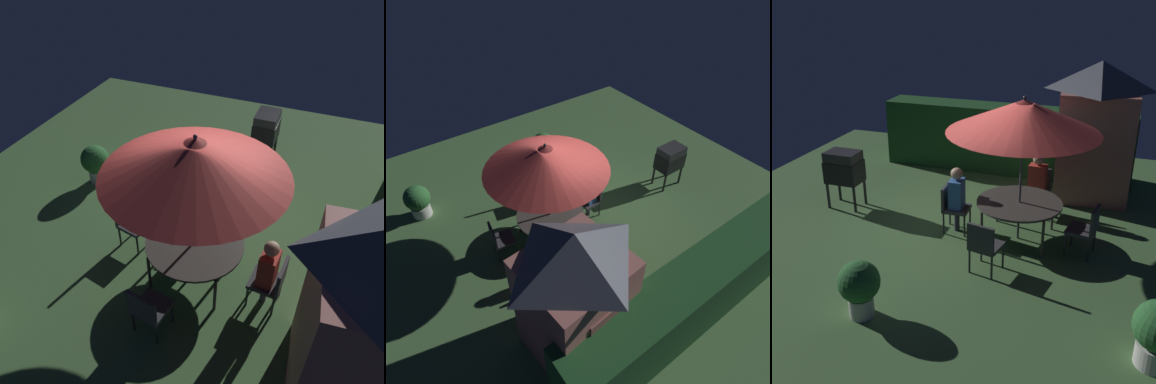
# 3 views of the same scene
# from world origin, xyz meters

# --- Properties ---
(ground_plane) EXTENTS (11.00, 11.00, 0.00)m
(ground_plane) POSITION_xyz_m (0.00, 0.00, 0.00)
(ground_plane) COLOR #47703D
(garden_shed) EXTENTS (1.72, 1.59, 2.90)m
(garden_shed) POSITION_xyz_m (2.13, 2.59, 1.48)
(garden_shed) COLOR #B26B60
(garden_shed) RESTS_ON ground
(patio_table) EXTENTS (1.53, 1.53, 0.73)m
(patio_table) POSITION_xyz_m (1.09, 0.16, 0.69)
(patio_table) COLOR #47423D
(patio_table) RESTS_ON ground
(patio_umbrella) EXTENTS (2.60, 2.60, 2.62)m
(patio_umbrella) POSITION_xyz_m (1.09, 0.16, 2.29)
(patio_umbrella) COLOR #4C4C51
(patio_umbrella) RESTS_ON ground
(bbq_grill) EXTENTS (0.70, 0.50, 1.20)m
(bbq_grill) POSITION_xyz_m (-2.61, 0.38, 0.85)
(bbq_grill) COLOR black
(bbq_grill) RESTS_ON ground
(chair_near_shed) EXTENTS (0.50, 0.50, 0.90)m
(chair_near_shed) POSITION_xyz_m (1.20, 1.42, 0.52)
(chair_near_shed) COLOR #38383D
(chair_near_shed) RESTS_ON ground
(chair_far_side) EXTENTS (0.49, 0.49, 0.90)m
(chair_far_side) POSITION_xyz_m (-0.15, 0.09, 0.52)
(chair_far_side) COLOR #38383D
(chair_far_side) RESTS_ON ground
(chair_toward_hedge) EXTENTS (0.54, 0.55, 0.90)m
(chair_toward_hedge) POSITION_xyz_m (0.82, -1.13, 0.52)
(chair_toward_hedge) COLOR #38383D
(chair_toward_hedge) RESTS_ON ground
(chair_toward_house) EXTENTS (0.53, 0.53, 0.90)m
(chair_toward_house) POSITION_xyz_m (2.30, -0.04, 0.52)
(chair_toward_house) COLOR #38383D
(chair_toward_house) RESTS_ON ground
(potted_plant_by_shed) EXTENTS (0.59, 0.59, 0.85)m
(potted_plant_by_shed) POSITION_xyz_m (-0.49, -2.71, 0.49)
(potted_plant_by_shed) COLOR silver
(potted_plant_by_shed) RESTS_ON ground
(person_in_red) EXTENTS (0.36, 0.27, 1.26)m
(person_in_red) POSITION_xyz_m (1.19, 1.34, 0.78)
(person_in_red) COLOR #CC3D33
(person_in_red) RESTS_ON ground
(person_in_blue) EXTENTS (0.26, 0.35, 1.26)m
(person_in_blue) POSITION_xyz_m (-0.07, 0.10, 0.78)
(person_in_blue) COLOR #3866B2
(person_in_blue) RESTS_ON ground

